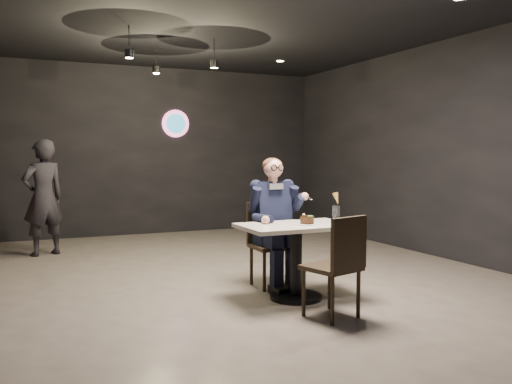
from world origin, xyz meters
name	(u,v)px	position (x,y,z in m)	size (l,w,h in m)	color
floor	(219,293)	(0.00, 0.00, 0.00)	(9.00, 9.00, 0.00)	gray
wall_sign	(176,124)	(0.80, 4.47, 2.00)	(0.50, 0.06, 0.50)	pink
pendant_lights	(167,47)	(0.00, 2.00, 2.88)	(1.40, 1.20, 0.36)	black
main_table	(296,262)	(0.62, -0.53, 0.38)	(1.10, 0.70, 0.75)	beige
chair_far	(272,245)	(0.62, 0.02, 0.46)	(0.42, 0.46, 0.92)	black
chair_near	(331,265)	(0.62, -1.18, 0.46)	(0.42, 0.46, 0.92)	black
seated_man	(272,221)	(0.62, 0.02, 0.72)	(0.60, 0.80, 1.44)	black
dessert_plate	(306,224)	(0.68, -0.62, 0.76)	(0.23, 0.23, 0.01)	white
cake_slice	(307,220)	(0.68, -0.63, 0.80)	(0.10, 0.09, 0.07)	black
mint_leaf	(310,216)	(0.70, -0.66, 0.84)	(0.07, 0.04, 0.01)	green
sundae_glass	(336,214)	(1.05, -0.57, 0.84)	(0.08, 0.08, 0.17)	silver
wafer_cone	(337,199)	(1.05, -0.59, 0.99)	(0.06, 0.06, 0.12)	#DCB55A
passerby	(43,198)	(-1.55, 3.01, 0.83)	(0.60, 0.40, 1.65)	black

